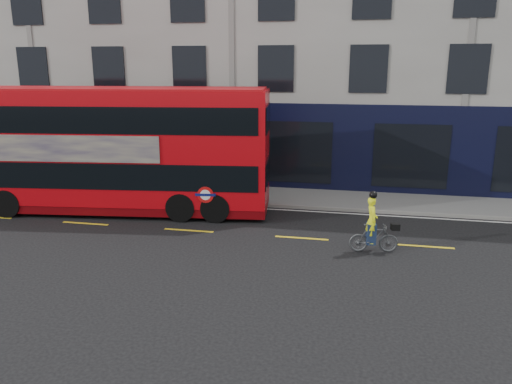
# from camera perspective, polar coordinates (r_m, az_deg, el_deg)

# --- Properties ---
(ground) EXTENTS (120.00, 120.00, 0.00)m
(ground) POSITION_cam_1_polar(r_m,az_deg,el_deg) (16.50, -9.39, -6.01)
(ground) COLOR black
(ground) RESTS_ON ground
(pavement) EXTENTS (60.00, 3.00, 0.12)m
(pavement) POSITION_cam_1_polar(r_m,az_deg,el_deg) (22.38, -3.54, -0.20)
(pavement) COLOR slate
(pavement) RESTS_ON ground
(kerb) EXTENTS (60.00, 0.12, 0.13)m
(kerb) POSITION_cam_1_polar(r_m,az_deg,el_deg) (20.99, -4.59, -1.21)
(kerb) COLOR gray
(kerb) RESTS_ON ground
(building_terrace) EXTENTS (50.00, 10.07, 15.00)m
(building_terrace) POSITION_cam_1_polar(r_m,az_deg,el_deg) (27.99, -0.21, 18.10)
(building_terrace) COLOR #ADABA3
(building_terrace) RESTS_ON ground
(road_edge_line) EXTENTS (58.00, 0.10, 0.01)m
(road_edge_line) POSITION_cam_1_polar(r_m,az_deg,el_deg) (20.73, -4.82, -1.59)
(road_edge_line) COLOR silver
(road_edge_line) RESTS_ON ground
(lane_dashes) EXTENTS (58.00, 0.12, 0.01)m
(lane_dashes) POSITION_cam_1_polar(r_m,az_deg,el_deg) (17.82, -7.69, -4.37)
(lane_dashes) COLOR yellow
(lane_dashes) RESTS_ON ground
(bus) EXTENTS (12.23, 4.11, 4.84)m
(bus) POSITION_cam_1_polar(r_m,az_deg,el_deg) (20.25, -15.74, 4.73)
(bus) COLOR red
(bus) RESTS_ON ground
(cyclist) EXTENTS (1.57, 0.65, 1.97)m
(cyclist) POSITION_cam_1_polar(r_m,az_deg,el_deg) (15.92, 13.25, -4.47)
(cyclist) COLOR #4F5255
(cyclist) RESTS_ON ground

